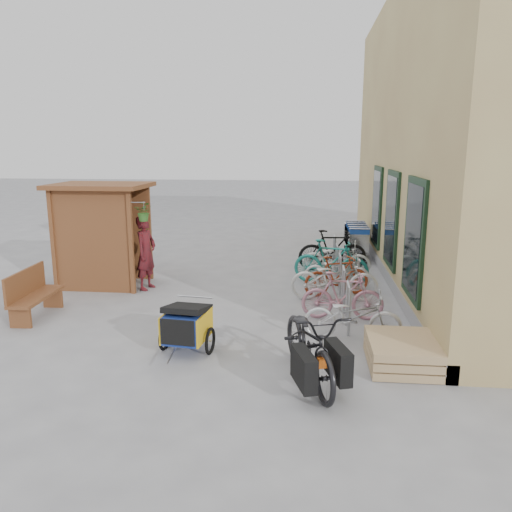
# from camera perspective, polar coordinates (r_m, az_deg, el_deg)

# --- Properties ---
(ground) EXTENTS (80.00, 80.00, 0.00)m
(ground) POSITION_cam_1_polar(r_m,az_deg,el_deg) (9.30, -4.05, -7.96)
(ground) COLOR #9A9A9D
(kiosk) EXTENTS (2.49, 1.65, 2.40)m
(kiosk) POSITION_cam_1_polar(r_m,az_deg,el_deg) (12.17, -17.54, 3.91)
(kiosk) COLOR brown
(kiosk) RESTS_ON ground
(bike_rack) EXTENTS (0.05, 5.35, 0.86)m
(bike_rack) POSITION_cam_1_polar(r_m,az_deg,el_deg) (11.34, 9.56, -1.61)
(bike_rack) COLOR #A5A8AD
(bike_rack) RESTS_ON ground
(pallet_stack) EXTENTS (1.00, 1.20, 0.40)m
(pallet_stack) POSITION_cam_1_polar(r_m,az_deg,el_deg) (7.93, 16.34, -10.53)
(pallet_stack) COLOR tan
(pallet_stack) RESTS_ON ground
(bench) EXTENTS (0.52, 1.51, 0.94)m
(bench) POSITION_cam_1_polar(r_m,az_deg,el_deg) (10.51, -24.19, -3.89)
(bench) COLOR brown
(bench) RESTS_ON ground
(shopping_carts) EXTENTS (0.58, 2.29, 1.03)m
(shopping_carts) POSITION_cam_1_polar(r_m,az_deg,el_deg) (15.18, 11.30, 2.22)
(shopping_carts) COLOR silver
(shopping_carts) RESTS_ON ground
(child_trailer) EXTENTS (0.88, 1.43, 0.83)m
(child_trailer) POSITION_cam_1_polar(r_m,az_deg,el_deg) (8.11, -7.93, -7.70)
(child_trailer) COLOR navy
(child_trailer) RESTS_ON ground
(cargo_bike) EXTENTS (1.33, 2.23, 1.11)m
(cargo_bike) POSITION_cam_1_polar(r_m,az_deg,el_deg) (7.07, 6.23, -10.02)
(cargo_bike) COLOR black
(cargo_bike) RESTS_ON ground
(person_kiosk) EXTENTS (0.54, 0.70, 1.70)m
(person_kiosk) POSITION_cam_1_polar(r_m,az_deg,el_deg) (11.67, -12.46, 0.36)
(person_kiosk) COLOR maroon
(person_kiosk) RESTS_ON ground
(bike_0) EXTENTS (1.69, 0.70, 0.87)m
(bike_0) POSITION_cam_1_polar(r_m,az_deg,el_deg) (8.61, 10.96, -6.78)
(bike_0) COLOR #B5B6BA
(bike_0) RESTS_ON ground
(bike_1) EXTENTS (1.56, 0.47, 0.93)m
(bike_1) POSITION_cam_1_polar(r_m,az_deg,el_deg) (9.60, 9.86, -4.51)
(bike_1) COLOR #BA788C
(bike_1) RESTS_ON ground
(bike_2) EXTENTS (1.85, 0.66, 0.97)m
(bike_2) POSITION_cam_1_polar(r_m,az_deg,el_deg) (10.74, 8.94, -2.55)
(bike_2) COLOR silver
(bike_2) RESTS_ON ground
(bike_3) EXTENTS (1.56, 0.88, 0.90)m
(bike_3) POSITION_cam_1_polar(r_m,az_deg,el_deg) (11.09, 9.22, -2.26)
(bike_3) COLOR #94381B
(bike_3) RESTS_ON ground
(bike_4) EXTENTS (1.59, 0.75, 0.80)m
(bike_4) POSITION_cam_1_polar(r_m,az_deg,el_deg) (11.74, 9.27, -1.69)
(bike_4) COLOR silver
(bike_4) RESTS_ON ground
(bike_5) EXTENTS (1.86, 0.87, 1.08)m
(bike_5) POSITION_cam_1_polar(r_m,az_deg,el_deg) (12.00, 8.57, -0.69)
(bike_5) COLOR #1F7E73
(bike_5) RESTS_ON ground
(bike_6) EXTENTS (1.77, 0.77, 0.90)m
(bike_6) POSITION_cam_1_polar(r_m,az_deg,el_deg) (12.83, 9.15, -0.25)
(bike_6) COLOR silver
(bike_6) RESTS_ON ground
(bike_7) EXTENTS (1.85, 0.71, 1.09)m
(bike_7) POSITION_cam_1_polar(r_m,az_deg,el_deg) (13.37, 8.73, 0.68)
(bike_7) COLOR black
(bike_7) RESTS_ON ground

